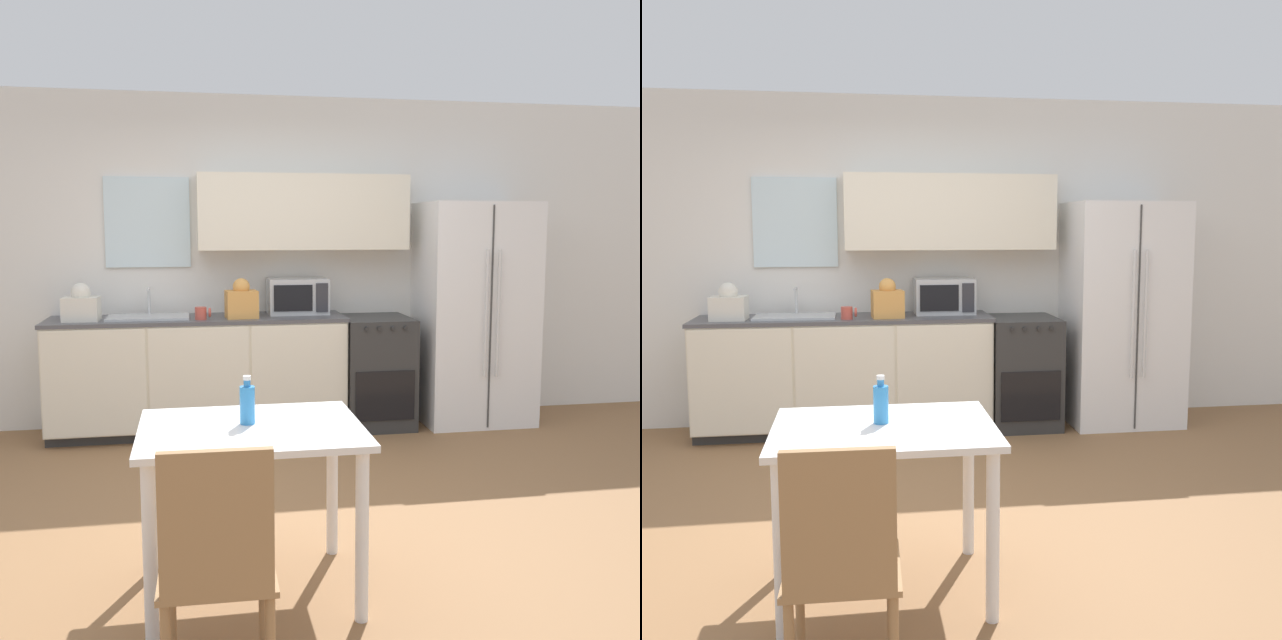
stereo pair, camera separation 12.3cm
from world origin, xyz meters
TOP-DOWN VIEW (x-y plane):
  - ground_plane at (0.00, 0.00)m, footprint 12.00×12.00m
  - wall_back at (0.07, 2.09)m, footprint 12.00×0.38m
  - kitchen_counter at (-0.36, 1.79)m, footprint 2.32×0.61m
  - oven_range at (1.08, 1.77)m, footprint 0.56×0.66m
  - refrigerator at (1.93, 1.75)m, footprint 0.90×0.72m
  - kitchen_sink at (-0.74, 1.80)m, footprint 0.63×0.39m
  - microwave at (0.45, 1.89)m, footprint 0.48×0.33m
  - coffee_mug at (-0.33, 1.63)m, footprint 0.12×0.09m
  - grocery_bag_0 at (-1.23, 1.72)m, footprint 0.27×0.23m
  - grocery_bag_1 at (-0.02, 1.69)m, footprint 0.26×0.23m
  - dining_table at (-0.16, -0.83)m, footprint 0.97×0.76m
  - dining_chair_near at (-0.33, -1.58)m, footprint 0.41×0.41m
  - drink_bottle at (-0.17, -0.79)m, footprint 0.07×0.07m

SIDE VIEW (x-z plane):
  - ground_plane at x=0.00m, z-range 0.00..0.00m
  - oven_range at x=1.08m, z-range 0.00..0.90m
  - kitchen_counter at x=-0.36m, z-range 0.00..0.93m
  - dining_chair_near at x=-0.33m, z-range 0.07..1.00m
  - dining_table at x=-0.16m, z-range 0.25..1.02m
  - drink_bottle at x=-0.17m, z-range 0.75..0.96m
  - refrigerator at x=1.93m, z-range 0.00..1.84m
  - kitchen_sink at x=-0.74m, z-range 0.83..1.06m
  - coffee_mug at x=-0.33m, z-range 0.93..1.03m
  - grocery_bag_0 at x=-1.23m, z-range 0.90..1.19m
  - grocery_bag_1 at x=-0.02m, z-range 0.91..1.22m
  - microwave at x=0.45m, z-range 0.93..1.22m
  - wall_back at x=0.07m, z-range 0.06..2.76m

